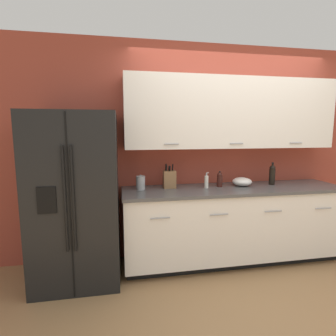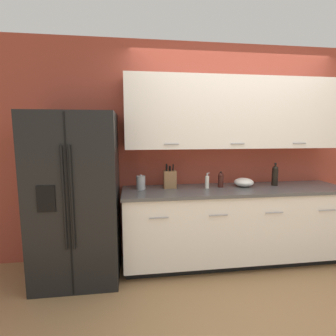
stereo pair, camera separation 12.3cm
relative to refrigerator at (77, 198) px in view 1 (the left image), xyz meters
name	(u,v)px [view 1 (the left image)]	position (x,y,z in m)	size (l,w,h in m)	color
ground_plane	(280,308)	(1.82, -0.84, -0.87)	(14.00, 14.00, 0.00)	#997047
wall_back	(229,139)	(1.80, 0.35, 0.59)	(10.00, 0.39, 2.60)	#993D2D
counter_unit	(233,224)	(1.77, 0.07, -0.41)	(2.61, 0.64, 0.90)	black
refrigerator	(77,198)	(0.00, 0.00, 0.00)	(0.84, 0.78, 1.74)	black
knife_block	(169,179)	(1.01, 0.17, 0.14)	(0.14, 0.10, 0.28)	olive
wine_bottle	(272,174)	(2.29, 0.14, 0.16)	(0.07, 0.07, 0.28)	black
soap_dispenser	(206,182)	(1.43, 0.10, 0.11)	(0.05, 0.05, 0.18)	silver
oil_bottle	(220,179)	(1.61, 0.13, 0.12)	(0.06, 0.06, 0.19)	#3D1914
steel_canister	(141,183)	(0.67, 0.15, 0.11)	(0.10, 0.10, 0.17)	#A3A3A5
mixing_bowl	(242,182)	(1.89, 0.13, 0.08)	(0.23, 0.23, 0.10)	white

